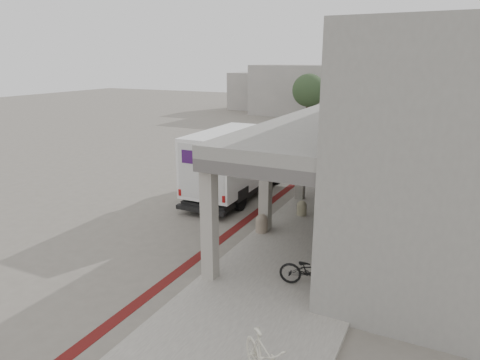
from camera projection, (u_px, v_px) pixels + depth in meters
The scene contains 13 objects.
ground at pixel (209, 227), 16.26m from camera, with size 120.00×120.00×0.00m, color #6C665D.
bike_lane_stripe at pixel (254, 214), 17.56m from camera, with size 0.35×40.00×0.01m, color #561211.
sidewalk at pixel (310, 245), 14.54m from camera, with size 4.40×28.00×0.12m, color gray.
transit_building at pixel (421, 134), 16.31m from camera, with size 7.60×17.00×7.00m.
distant_backdrop at pixel (348, 91), 47.70m from camera, with size 28.00×10.00×6.50m.
tree_left at pixel (309, 90), 41.68m from camera, with size 3.20×3.20×4.80m.
tree_mid at pixel (386, 91), 40.43m from camera, with size 3.20×3.20×4.80m.
fedex_truck at pixel (239, 160), 19.73m from camera, with size 2.36×7.34×3.12m.
bench at pixel (334, 245), 13.71m from camera, with size 0.80×1.63×0.38m.
bollard_near at pixel (262, 223), 15.41m from camera, with size 0.44×0.44×0.66m.
bollard_far at pixel (302, 208), 17.09m from camera, with size 0.39×0.39×0.59m.
utility_cabinet at pixel (345, 201), 17.37m from camera, with size 0.44×0.58×0.97m, color slate.
bicycle_black at pixel (312, 271), 11.63m from camera, with size 0.63×1.81×0.95m, color black.
Camera 1 is at (7.76, -13.07, 6.15)m, focal length 32.00 mm.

